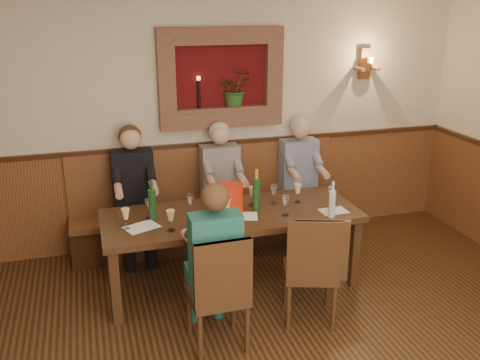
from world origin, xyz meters
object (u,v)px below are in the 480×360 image
object	(u,v)px
chair_near_right	(310,289)
person_bench_mid	(222,198)
person_bench_left	(135,206)
person_chair_front	(213,275)
wine_bottle_green_b	(152,203)
spittoon_bucket	(230,199)
bench	(209,217)
chair_near_left	(218,313)
dining_table	(231,220)
water_bottle	(332,203)
person_bench_right	(300,190)
wine_bottle_green_a	(256,193)

from	to	relation	value
chair_near_right	person_bench_mid	world-z (taller)	person_bench_mid
person_bench_left	person_chair_front	world-z (taller)	person_bench_left
wine_bottle_green_b	spittoon_bucket	bearing A→B (deg)	-5.36
bench	person_bench_mid	bearing A→B (deg)	-39.49
chair_near_left	person_bench_mid	xyz separation A→B (m)	(0.49, 1.75, 0.29)
person_chair_front	spittoon_bucket	world-z (taller)	person_chair_front
dining_table	chair_near_left	size ratio (longest dim) A/B	2.41
chair_near_right	person_chair_front	distance (m)	0.89
chair_near_right	dining_table	bearing A→B (deg)	139.93
person_chair_front	water_bottle	world-z (taller)	person_chair_front
chair_near_left	person_bench_mid	size ratio (longest dim) A/B	0.70
person_chair_front	person_bench_right	bearing A→B (deg)	48.74
chair_near_left	wine_bottle_green_b	distance (m)	1.20
dining_table	person_chair_front	bearing A→B (deg)	-115.16
chair_near_right	wine_bottle_green_b	bearing A→B (deg)	163.20
wine_bottle_green_a	wine_bottle_green_b	xyz separation A→B (m)	(-0.98, 0.04, -0.01)
person_chair_front	wine_bottle_green_a	world-z (taller)	person_chair_front
person_bench_left	water_bottle	bearing A→B (deg)	-35.43
dining_table	bench	distance (m)	1.01
chair_near_right	person_bench_left	distance (m)	2.09
person_bench_mid	person_bench_left	bearing A→B (deg)	-179.95
chair_near_left	water_bottle	world-z (taller)	water_bottle
wine_bottle_green_b	water_bottle	bearing A→B (deg)	-14.70
chair_near_left	wine_bottle_green_a	xyz separation A→B (m)	(0.62, 0.93, 0.62)
person_chair_front	wine_bottle_green_a	distance (m)	1.07
person_bench_mid	person_bench_right	world-z (taller)	person_bench_mid
chair_near_right	wine_bottle_green_a	xyz separation A→B (m)	(-0.23, 0.79, 0.62)
dining_table	wine_bottle_green_b	world-z (taller)	wine_bottle_green_b
person_bench_mid	bench	bearing A→B (deg)	140.51
bench	chair_near_right	distance (m)	1.78
person_chair_front	water_bottle	bearing A→B (deg)	19.19
dining_table	chair_near_left	bearing A→B (deg)	-111.86
person_bench_right	water_bottle	xyz separation A→B (m)	(-0.19, -1.19, 0.30)
dining_table	wine_bottle_green_b	size ratio (longest dim) A/B	6.44
person_bench_right	bench	bearing A→B (deg)	174.28
dining_table	water_bottle	world-z (taller)	water_bottle
chair_near_left	wine_bottle_green_a	distance (m)	1.28
bench	person_bench_left	bearing A→B (deg)	-172.56
chair_near_right	wine_bottle_green_b	distance (m)	1.59
person_bench_mid	wine_bottle_green_a	size ratio (longest dim) A/B	3.54
spittoon_bucket	water_bottle	distance (m)	0.94
person_bench_right	person_chair_front	bearing A→B (deg)	-131.26
water_bottle	spittoon_bucket	bearing A→B (deg)	158.18
chair_near_left	spittoon_bucket	world-z (taller)	spittoon_bucket
person_chair_front	dining_table	bearing A→B (deg)	64.84
bench	chair_near_right	bearing A→B (deg)	-74.21
person_bench_mid	wine_bottle_green_a	distance (m)	0.89
spittoon_bucket	water_bottle	xyz separation A→B (m)	(0.87, -0.35, -0.00)
chair_near_right	chair_near_left	bearing A→B (deg)	-152.73
wine_bottle_green_a	bench	bearing A→B (deg)	105.35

